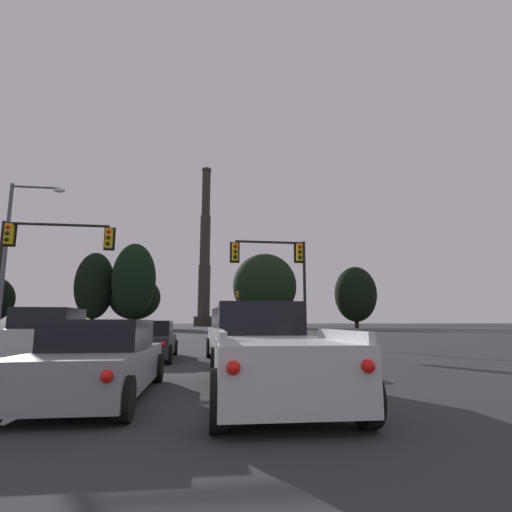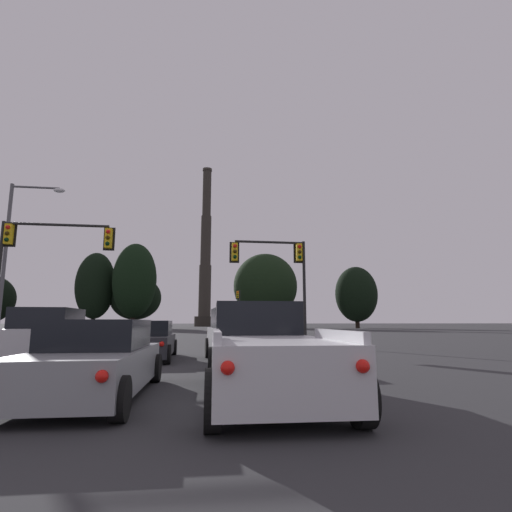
# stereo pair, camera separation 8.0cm
# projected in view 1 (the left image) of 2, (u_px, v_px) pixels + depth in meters

# --- Properties ---
(suv_right_lane_front) EXTENTS (2.30, 4.98, 1.86)m
(suv_right_lane_front) POSITION_uv_depth(u_px,v_px,m) (240.00, 336.00, 13.95)
(suv_right_lane_front) COLOR silver
(suv_right_lane_front) RESTS_ON ground_plane
(sedan_center_lane_second) EXTENTS (2.09, 4.74, 1.43)m
(sedan_center_lane_second) POSITION_uv_depth(u_px,v_px,m) (98.00, 361.00, 7.45)
(sedan_center_lane_second) COLOR gray
(sedan_center_lane_second) RESTS_ON ground_plane
(sedan_center_lane_front) EXTENTS (1.99, 4.71, 1.43)m
(sedan_center_lane_front) POSITION_uv_depth(u_px,v_px,m) (149.00, 341.00, 14.98)
(sedan_center_lane_front) COLOR #232328
(sedan_center_lane_front) RESTS_ON ground_plane
(pickup_truck_right_lane_second) EXTENTS (2.35, 5.56, 1.82)m
(pickup_truck_right_lane_second) POSITION_uv_depth(u_px,v_px,m) (267.00, 352.00, 7.73)
(pickup_truck_right_lane_second) COLOR silver
(pickup_truck_right_lane_second) RESTS_ON ground_plane
(suv_left_lane_front) EXTENTS (2.27, 4.97, 1.86)m
(suv_left_lane_front) POSITION_uv_depth(u_px,v_px,m) (48.00, 336.00, 14.02)
(suv_left_lane_front) COLOR silver
(suv_left_lane_front) RESTS_ON ground_plane
(traffic_light_overhead_right) EXTENTS (4.65, 0.50, 6.17)m
(traffic_light_overhead_right) POSITION_uv_depth(u_px,v_px,m) (280.00, 265.00, 23.64)
(traffic_light_overhead_right) COLOR black
(traffic_light_overhead_right) RESTS_ON ground_plane
(traffic_light_overhead_left) EXTENTS (5.67, 0.50, 6.47)m
(traffic_light_overhead_left) POSITION_uv_depth(u_px,v_px,m) (39.00, 251.00, 20.39)
(traffic_light_overhead_left) COLOR black
(traffic_light_overhead_left) RESTS_ON ground_plane
(traffic_light_far_right) EXTENTS (0.78, 0.50, 6.07)m
(traffic_light_far_right) POSITION_uv_depth(u_px,v_px,m) (238.00, 304.00, 59.44)
(traffic_light_far_right) COLOR black
(traffic_light_far_right) RESTS_ON ground_plane
(street_lamp) EXTENTS (3.00, 0.36, 9.24)m
(street_lamp) POSITION_uv_depth(u_px,v_px,m) (14.00, 246.00, 22.43)
(street_lamp) COLOR #56565B
(street_lamp) RESTS_ON ground_plane
(smokestack) EXTENTS (5.69, 5.69, 47.64)m
(smokestack) POSITION_uv_depth(u_px,v_px,m) (205.00, 262.00, 117.54)
(smokestack) COLOR #2B2722
(smokestack) RESTS_ON ground_plane
(treeline_far_left) EXTENTS (13.90, 12.51, 16.15)m
(treeline_far_left) POSITION_uv_depth(u_px,v_px,m) (265.00, 286.00, 87.04)
(treeline_far_left) COLOR black
(treeline_far_left) RESTS_ON ground_plane
(treeline_center_right) EXTENTS (8.45, 7.60, 16.72)m
(treeline_center_right) POSITION_uv_depth(u_px,v_px,m) (134.00, 280.00, 78.21)
(treeline_center_right) COLOR black
(treeline_center_right) RESTS_ON ground_plane
(treeline_right_mid) EXTENTS (9.01, 8.11, 13.10)m
(treeline_right_mid) POSITION_uv_depth(u_px,v_px,m) (356.00, 294.00, 85.48)
(treeline_right_mid) COLOR black
(treeline_right_mid) RESTS_ON ground_plane
(treeline_left_mid) EXTENTS (10.24, 9.22, 10.64)m
(treeline_left_mid) POSITION_uv_depth(u_px,v_px,m) (135.00, 298.00, 81.58)
(treeline_left_mid) COLOR black
(treeline_left_mid) RESTS_ON ground_plane
(treeline_center_left) EXTENTS (7.62, 6.86, 15.07)m
(treeline_center_left) POSITION_uv_depth(u_px,v_px,m) (94.00, 286.00, 79.15)
(treeline_center_left) COLOR black
(treeline_center_left) RESTS_ON ground_plane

